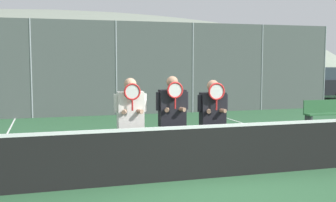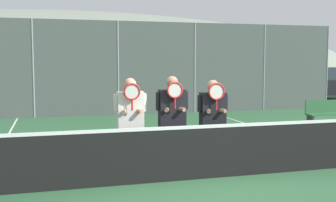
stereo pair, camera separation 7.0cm
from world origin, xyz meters
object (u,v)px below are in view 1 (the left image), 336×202
car_left_of_center (103,87)px  car_right_of_center (305,83)px  player_center_right (213,115)px  player_center_left (172,115)px  bench_courtside (326,113)px  car_center (210,85)px  player_leftmost (131,117)px

car_left_of_center → car_right_of_center: (10.64, 0.28, -0.02)m
player_center_right → player_center_left: bearing=-179.3°
player_center_left → player_center_right: size_ratio=1.05×
player_center_left → car_right_of_center: (10.89, 11.84, -0.17)m
player_center_left → bench_courtside: 7.17m
player_center_right → car_center: player_center_right is taller
player_leftmost → player_center_left: 0.77m
player_leftmost → car_left_of_center: car_left_of_center is taller
player_center_right → bench_courtside: bearing=35.0°
player_center_right → bench_courtside: player_center_right is taller
player_center_left → car_left_of_center: 11.56m
car_left_of_center → car_right_of_center: 10.64m
car_left_of_center → car_right_of_center: car_left_of_center is taller
player_center_left → car_left_of_center: (0.25, 11.55, -0.15)m
player_leftmost → car_left_of_center: size_ratio=0.41×
player_center_left → car_center: (5.46, 11.74, -0.19)m
player_center_left → bench_courtside: size_ratio=1.22×
player_center_right → player_leftmost: bearing=177.5°
player_center_left → car_center: size_ratio=0.40×
player_center_left → car_left_of_center: bearing=88.8°
player_leftmost → car_left_of_center: (1.02, 11.48, -0.14)m
car_left_of_center → car_right_of_center: size_ratio=0.90×
player_center_left → car_center: 12.95m
player_center_right → bench_courtside: 6.49m
player_center_left → car_right_of_center: bearing=47.4°
player_leftmost → bench_courtside: (6.86, 3.63, -0.60)m
car_center → bench_courtside: 8.07m
car_right_of_center → bench_courtside: 9.44m
player_leftmost → car_left_of_center: 11.52m
car_left_of_center → player_center_left: bearing=-91.2°
player_center_left → car_right_of_center: player_center_left is taller
car_center → bench_courtside: (0.64, -8.03, -0.41)m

